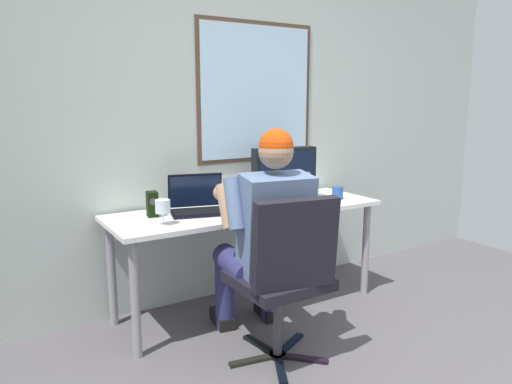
{
  "coord_description": "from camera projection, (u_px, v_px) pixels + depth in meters",
  "views": [
    {
      "loc": [
        -1.57,
        -1.02,
        1.44
      ],
      "look_at": [
        -0.08,
        1.39,
        0.9
      ],
      "focal_mm": 33.69,
      "sensor_mm": 36.0,
      "label": 1
    }
  ],
  "objects": [
    {
      "name": "desk",
      "position": [
        248.0,
        219.0,
        3.28
      ],
      "size": [
        1.89,
        0.61,
        0.73
      ],
      "color": "gray",
      "rests_on": "ground"
    },
    {
      "name": "wine_glass",
      "position": [
        163.0,
        208.0,
        2.79
      ],
      "size": [
        0.09,
        0.09,
        0.15
      ],
      "color": "silver",
      "rests_on": "desk"
    },
    {
      "name": "desk_speaker",
      "position": [
        152.0,
        204.0,
        3.0
      ],
      "size": [
        0.08,
        0.1,
        0.16
      ],
      "color": "black",
      "rests_on": "desk"
    },
    {
      "name": "laptop",
      "position": [
        197.0,
        202.0,
        3.14
      ],
      "size": [
        0.42,
        0.37,
        0.24
      ],
      "color": "black",
      "rests_on": "desk"
    },
    {
      "name": "person_seated",
      "position": [
        267.0,
        235.0,
        2.75
      ],
      "size": [
        0.57,
        0.79,
        1.3
      ],
      "color": "navy",
      "rests_on": "ground"
    },
    {
      "name": "cd_case",
      "position": [
        253.0,
        210.0,
        3.17
      ],
      "size": [
        0.15,
        0.14,
        0.01
      ],
      "color": "teal",
      "rests_on": "desk"
    },
    {
      "name": "crt_monitor",
      "position": [
        284.0,
        171.0,
        3.44
      ],
      "size": [
        0.49,
        0.22,
        0.39
      ],
      "color": "beige",
      "rests_on": "desk"
    },
    {
      "name": "coffee_mug",
      "position": [
        337.0,
        193.0,
        3.54
      ],
      "size": [
        0.08,
        0.08,
        0.09
      ],
      "color": "#254B8C",
      "rests_on": "desk"
    },
    {
      "name": "office_chair",
      "position": [
        286.0,
        269.0,
        2.55
      ],
      "size": [
        0.56,
        0.58,
        0.97
      ],
      "color": "black",
      "rests_on": "ground"
    },
    {
      "name": "wall_rear",
      "position": [
        216.0,
        120.0,
        3.44
      ],
      "size": [
        5.73,
        0.08,
        2.6
      ],
      "color": "#B5BFB6",
      "rests_on": "ground"
    }
  ]
}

